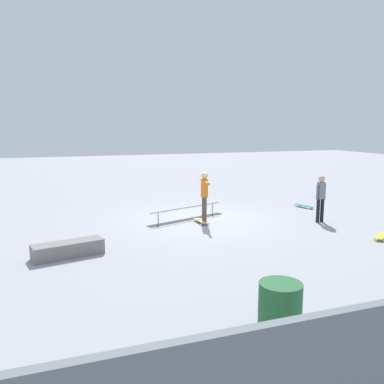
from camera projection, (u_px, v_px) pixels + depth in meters
name	position (u px, v px, depth m)	size (l,w,h in m)	color
ground_plane	(202.00, 220.00, 13.04)	(60.00, 60.00, 0.00)	#9E9EA3
grind_rail	(187.00, 214.00, 13.01)	(2.90, 1.24, 0.43)	black
skate_ledge	(68.00, 249.00, 9.36)	(1.62, 0.51, 0.35)	gray
skater_main	(204.00, 193.00, 12.49)	(0.30, 1.30, 1.63)	brown
skateboard_main	(201.00, 221.00, 12.56)	(0.29, 0.81, 0.09)	tan
bystander_grey_shirt	(321.00, 196.00, 12.59)	(0.34, 0.20, 1.50)	black
loose_skateboard_yellow	(382.00, 236.00, 10.85)	(0.78, 0.60, 0.09)	yellow
loose_skateboard_teal	(304.00, 206.00, 14.96)	(0.44, 0.82, 0.09)	teal
trash_bin	(280.00, 309.00, 5.78)	(0.63, 0.63, 0.80)	#1E592D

